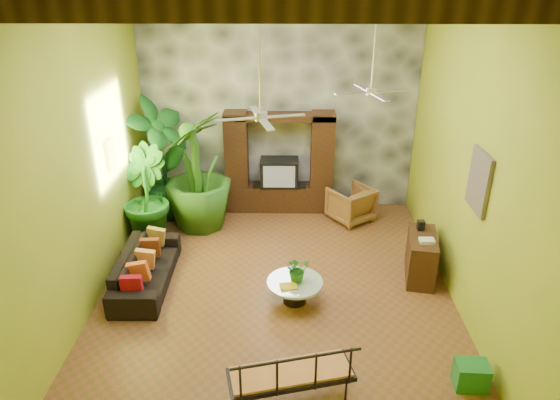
{
  "coord_description": "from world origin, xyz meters",
  "views": [
    {
      "loc": [
        0.17,
        -7.29,
        5.13
      ],
      "look_at": [
        0.06,
        0.2,
        1.61
      ],
      "focal_mm": 32.0,
      "sensor_mm": 36.0,
      "label": 1
    }
  ],
  "objects_px": {
    "ceiling_fan_front": "(261,102)",
    "ceiling_fan_back": "(372,79)",
    "tall_plant_c": "(197,172)",
    "green_bin": "(471,375)",
    "sofa": "(146,268)",
    "tall_plant_b": "(144,196)",
    "entertainment_center": "(279,170)",
    "wicker_armchair": "(351,204)",
    "iron_bench": "(291,374)",
    "side_console": "(421,257)",
    "coffee_table": "(295,289)",
    "tall_plant_a": "(162,161)"
  },
  "relations": [
    {
      "from": "ceiling_fan_front",
      "to": "ceiling_fan_back",
      "type": "distance_m",
      "value": 2.41
    },
    {
      "from": "tall_plant_c",
      "to": "green_bin",
      "type": "distance_m",
      "value": 6.36
    },
    {
      "from": "green_bin",
      "to": "sofa",
      "type": "bearing_deg",
      "value": 154.79
    },
    {
      "from": "tall_plant_c",
      "to": "green_bin",
      "type": "relative_size",
      "value": 5.86
    },
    {
      "from": "ceiling_fan_back",
      "to": "tall_plant_b",
      "type": "xyz_separation_m",
      "value": [
        -4.25,
        0.41,
        -2.4
      ]
    },
    {
      "from": "entertainment_center",
      "to": "ceiling_fan_front",
      "type": "bearing_deg",
      "value": -93.24
    },
    {
      "from": "wicker_armchair",
      "to": "tall_plant_c",
      "type": "bearing_deg",
      "value": -29.78
    },
    {
      "from": "entertainment_center",
      "to": "sofa",
      "type": "distance_m",
      "value": 3.87
    },
    {
      "from": "ceiling_fan_back",
      "to": "tall_plant_c",
      "type": "height_order",
      "value": "ceiling_fan_back"
    },
    {
      "from": "tall_plant_b",
      "to": "iron_bench",
      "type": "distance_m",
      "value": 5.13
    },
    {
      "from": "wicker_armchair",
      "to": "entertainment_center",
      "type": "bearing_deg",
      "value": -53.68
    },
    {
      "from": "green_bin",
      "to": "ceiling_fan_front",
      "type": "bearing_deg",
      "value": 147.26
    },
    {
      "from": "ceiling_fan_back",
      "to": "green_bin",
      "type": "xyz_separation_m",
      "value": [
        1.05,
        -3.43,
        -3.21
      ]
    },
    {
      "from": "side_console",
      "to": "sofa",
      "type": "bearing_deg",
      "value": -166.38
    },
    {
      "from": "ceiling_fan_front",
      "to": "iron_bench",
      "type": "distance_m",
      "value": 3.65
    },
    {
      "from": "wicker_armchair",
      "to": "tall_plant_b",
      "type": "distance_m",
      "value": 4.39
    },
    {
      "from": "coffee_table",
      "to": "iron_bench",
      "type": "xyz_separation_m",
      "value": [
        -0.08,
        -2.21,
        0.28
      ]
    },
    {
      "from": "wicker_armchair",
      "to": "tall_plant_c",
      "type": "height_order",
      "value": "tall_plant_c"
    },
    {
      "from": "wicker_armchair",
      "to": "green_bin",
      "type": "xyz_separation_m",
      "value": [
        1.07,
        -4.85,
        -0.2
      ]
    },
    {
      "from": "wicker_armchair",
      "to": "side_console",
      "type": "height_order",
      "value": "side_console"
    },
    {
      "from": "entertainment_center",
      "to": "tall_plant_b",
      "type": "distance_m",
      "value": 3.06
    },
    {
      "from": "sofa",
      "to": "side_console",
      "type": "height_order",
      "value": "side_console"
    },
    {
      "from": "sofa",
      "to": "coffee_table",
      "type": "height_order",
      "value": "sofa"
    },
    {
      "from": "entertainment_center",
      "to": "tall_plant_b",
      "type": "xyz_separation_m",
      "value": [
        -2.65,
        -1.53,
        0.04
      ]
    },
    {
      "from": "coffee_table",
      "to": "sofa",
      "type": "bearing_deg",
      "value": 169.27
    },
    {
      "from": "iron_bench",
      "to": "side_console",
      "type": "relative_size",
      "value": 1.6
    },
    {
      "from": "ceiling_fan_back",
      "to": "tall_plant_a",
      "type": "bearing_deg",
      "value": 160.52
    },
    {
      "from": "entertainment_center",
      "to": "wicker_armchair",
      "type": "bearing_deg",
      "value": -18.27
    },
    {
      "from": "tall_plant_c",
      "to": "iron_bench",
      "type": "distance_m",
      "value": 5.31
    },
    {
      "from": "entertainment_center",
      "to": "iron_bench",
      "type": "bearing_deg",
      "value": -87.64
    },
    {
      "from": "wicker_armchair",
      "to": "tall_plant_a",
      "type": "height_order",
      "value": "tall_plant_a"
    },
    {
      "from": "coffee_table",
      "to": "iron_bench",
      "type": "distance_m",
      "value": 2.23
    },
    {
      "from": "tall_plant_b",
      "to": "tall_plant_a",
      "type": "bearing_deg",
      "value": 82.06
    },
    {
      "from": "wicker_armchair",
      "to": "iron_bench",
      "type": "xyz_separation_m",
      "value": [
        -1.35,
        -5.22,
        0.15
      ]
    },
    {
      "from": "sofa",
      "to": "tall_plant_b",
      "type": "bearing_deg",
      "value": 12.01
    },
    {
      "from": "tall_plant_a",
      "to": "ceiling_fan_back",
      "type": "bearing_deg",
      "value": -19.48
    },
    {
      "from": "tall_plant_a",
      "to": "tall_plant_c",
      "type": "distance_m",
      "value": 0.9
    },
    {
      "from": "ceiling_fan_front",
      "to": "side_console",
      "type": "distance_m",
      "value": 4.15
    },
    {
      "from": "ceiling_fan_back",
      "to": "iron_bench",
      "type": "distance_m",
      "value": 4.96
    },
    {
      "from": "side_console",
      "to": "green_bin",
      "type": "xyz_separation_m",
      "value": [
        0.07,
        -2.61,
        -0.23
      ]
    },
    {
      "from": "tall_plant_b",
      "to": "green_bin",
      "type": "xyz_separation_m",
      "value": [
        5.3,
        -3.84,
        -0.82
      ]
    },
    {
      "from": "ceiling_fan_front",
      "to": "wicker_armchair",
      "type": "xyz_separation_m",
      "value": [
        1.78,
        3.01,
        -3.02
      ]
    },
    {
      "from": "ceiling_fan_back",
      "to": "iron_bench",
      "type": "bearing_deg",
      "value": -109.69
    },
    {
      "from": "coffee_table",
      "to": "iron_bench",
      "type": "relative_size",
      "value": 0.56
    },
    {
      "from": "side_console",
      "to": "tall_plant_b",
      "type": "bearing_deg",
      "value": 177.07
    },
    {
      "from": "iron_bench",
      "to": "coffee_table",
      "type": "bearing_deg",
      "value": 74.38
    },
    {
      "from": "ceiling_fan_front",
      "to": "wicker_armchair",
      "type": "height_order",
      "value": "ceiling_fan_front"
    },
    {
      "from": "ceiling_fan_front",
      "to": "side_console",
      "type": "height_order",
      "value": "ceiling_fan_front"
    },
    {
      "from": "side_console",
      "to": "green_bin",
      "type": "bearing_deg",
      "value": -78.13
    },
    {
      "from": "wicker_armchair",
      "to": "ceiling_fan_front",
      "type": "bearing_deg",
      "value": 23.97
    }
  ]
}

